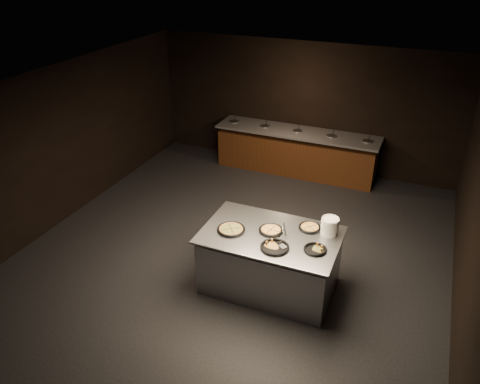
{
  "coord_description": "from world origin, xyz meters",
  "views": [
    {
      "loc": [
        2.67,
        -6.02,
        4.82
      ],
      "look_at": [
        -0.01,
        0.3,
        1.08
      ],
      "focal_mm": 35.0,
      "sensor_mm": 36.0,
      "label": 1
    }
  ],
  "objects": [
    {
      "name": "salad_bar",
      "position": [
        0.0,
        3.56,
        0.44
      ],
      "size": [
        3.7,
        0.83,
        1.18
      ],
      "color": "#522D13",
      "rests_on": "ground"
    },
    {
      "name": "serving_counter",
      "position": [
        0.84,
        -0.53,
        0.46
      ],
      "size": [
        2.04,
        1.3,
        0.98
      ],
      "rotation": [
        0.0,
        0.0,
        0.01
      ],
      "color": "#ACAEB3",
      "rests_on": "ground"
    },
    {
      "name": "pan_cheese_whole",
      "position": [
        0.81,
        -0.46,
        0.99
      ],
      "size": [
        0.36,
        0.36,
        0.04
      ],
      "rotation": [
        0.0,
        0.0,
        -0.19
      ],
      "color": "black",
      "rests_on": "serving_counter"
    },
    {
      "name": "pan_veggie_whole",
      "position": [
        0.26,
        -0.67,
        0.99
      ],
      "size": [
        0.42,
        0.42,
        0.04
      ],
      "rotation": [
        0.0,
        0.0,
        0.64
      ],
      "color": "black",
      "rests_on": "serving_counter"
    },
    {
      "name": "plate_stack",
      "position": [
        1.63,
        -0.19,
        1.1
      ],
      "size": [
        0.26,
        0.26,
        0.26
      ],
      "primitive_type": "cylinder",
      "color": "white",
      "rests_on": "serving_counter"
    },
    {
      "name": "pan_cheese_slices_b",
      "position": [
        1.01,
        -0.85,
        0.99
      ],
      "size": [
        0.41,
        0.41,
        0.04
      ],
      "rotation": [
        0.0,
        0.0,
        2.22
      ],
      "color": "black",
      "rests_on": "serving_counter"
    },
    {
      "name": "server_left",
      "position": [
        1.0,
        -0.45,
        1.05
      ],
      "size": [
        0.23,
        0.28,
        0.16
      ],
      "rotation": [
        0.0,
        0.0,
        2.26
      ],
      "color": "#ACAEB3",
      "rests_on": "serving_counter"
    },
    {
      "name": "pan_cheese_slices_a",
      "position": [
        1.33,
        -0.17,
        0.99
      ],
      "size": [
        0.34,
        0.34,
        0.04
      ],
      "rotation": [
        0.0,
        0.0,
        0.92
      ],
      "color": "black",
      "rests_on": "serving_counter"
    },
    {
      "name": "server_right",
      "position": [
        1.01,
        -0.73,
        1.05
      ],
      "size": [
        0.28,
        0.22,
        0.16
      ],
      "rotation": [
        0.0,
        0.0,
        -0.57
      ],
      "color": "#ACAEB3",
      "rests_on": "serving_counter"
    },
    {
      "name": "pan_veggie_slices",
      "position": [
        1.55,
        -0.68,
        0.99
      ],
      "size": [
        0.33,
        0.33,
        0.04
      ],
      "rotation": [
        0.0,
        0.0,
        -0.25
      ],
      "color": "black",
      "rests_on": "serving_counter"
    },
    {
      "name": "room",
      "position": [
        0.0,
        0.0,
        1.45
      ],
      "size": [
        7.02,
        8.02,
        2.92
      ],
      "color": "black",
      "rests_on": "ground"
    }
  ]
}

